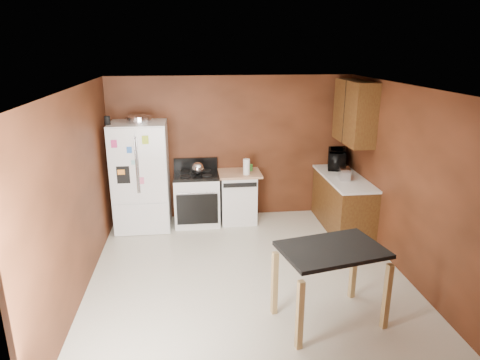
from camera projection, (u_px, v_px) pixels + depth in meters
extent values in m
plane|color=beige|center=(248.00, 276.00, 5.77)|extent=(4.50, 4.50, 0.00)
plane|color=white|center=(250.00, 88.00, 5.02)|extent=(4.50, 4.50, 0.00)
plane|color=brown|center=(232.00, 148.00, 7.52)|extent=(4.20, 0.00, 4.20)
plane|color=brown|center=(289.00, 283.00, 3.26)|extent=(4.20, 0.00, 4.20)
plane|color=brown|center=(77.00, 195.00, 5.16)|extent=(0.00, 4.50, 4.50)
plane|color=brown|center=(407.00, 183.00, 5.62)|extent=(0.00, 4.50, 4.50)
cylinder|color=silver|center=(139.00, 119.00, 6.84)|extent=(0.41, 0.41, 0.10)
cylinder|color=black|center=(107.00, 120.00, 6.63)|extent=(0.09, 0.09, 0.13)
sphere|color=silver|center=(198.00, 168.00, 7.18)|extent=(0.21, 0.21, 0.21)
cylinder|color=white|center=(246.00, 167.00, 7.20)|extent=(0.13, 0.13, 0.26)
cylinder|color=green|center=(250.00, 168.00, 7.44)|extent=(0.13, 0.13, 0.11)
cube|color=silver|center=(344.00, 173.00, 6.92)|extent=(0.21, 0.29, 0.19)
imported|color=black|center=(337.00, 159.00, 7.56)|extent=(0.51, 0.63, 0.30)
cube|color=white|center=(141.00, 176.00, 7.10)|extent=(0.90, 0.75, 1.80)
cube|color=white|center=(123.00, 167.00, 6.63)|extent=(0.43, 0.02, 1.20)
cube|color=white|center=(152.00, 166.00, 6.68)|extent=(0.43, 0.02, 1.20)
cube|color=white|center=(141.00, 220.00, 6.92)|extent=(0.88, 0.02, 0.54)
cube|color=black|center=(123.00, 175.00, 6.66)|extent=(0.20, 0.01, 0.28)
cylinder|color=silver|center=(136.00, 165.00, 6.62)|extent=(0.02, 0.02, 0.90)
cylinder|color=silver|center=(138.00, 165.00, 6.62)|extent=(0.02, 0.02, 0.90)
cube|color=#CF3074|center=(114.00, 144.00, 6.48)|extent=(0.09, 0.00, 0.12)
cube|color=blue|center=(129.00, 150.00, 6.54)|extent=(0.08, 0.00, 0.10)
cube|color=#B5D82D|center=(145.00, 140.00, 6.52)|extent=(0.10, 0.00, 0.13)
cube|color=orange|center=(121.00, 172.00, 6.63)|extent=(0.11, 0.00, 0.08)
cube|color=pink|center=(142.00, 181.00, 6.70)|extent=(0.08, 0.00, 0.11)
cube|color=#82C0C3|center=(134.00, 162.00, 6.60)|extent=(0.07, 0.00, 0.07)
cube|color=white|center=(197.00, 200.00, 7.39)|extent=(0.76, 0.65, 0.85)
cube|color=black|center=(196.00, 175.00, 7.26)|extent=(0.76, 0.65, 0.05)
cube|color=black|center=(196.00, 163.00, 7.50)|extent=(0.76, 0.06, 0.20)
cube|color=black|center=(197.00, 209.00, 7.09)|extent=(0.68, 0.02, 0.52)
cylinder|color=silver|center=(197.00, 193.00, 6.99)|extent=(0.62, 0.02, 0.02)
cylinder|color=black|center=(185.00, 171.00, 7.38)|extent=(0.17, 0.17, 0.02)
cylinder|color=black|center=(206.00, 170.00, 7.42)|extent=(0.17, 0.17, 0.02)
cylinder|color=black|center=(185.00, 176.00, 7.08)|extent=(0.17, 0.17, 0.02)
cylinder|color=black|center=(207.00, 176.00, 7.12)|extent=(0.17, 0.17, 0.02)
cube|color=white|center=(238.00, 198.00, 7.50)|extent=(0.60, 0.60, 0.85)
cube|color=black|center=(240.00, 185.00, 7.10)|extent=(0.56, 0.02, 0.07)
cube|color=tan|center=(238.00, 173.00, 7.36)|extent=(0.78, 0.62, 0.04)
cube|color=brown|center=(342.00, 203.00, 7.21)|extent=(0.60, 1.55, 0.86)
cube|color=white|center=(344.00, 178.00, 7.08)|extent=(0.63, 1.58, 0.04)
cube|color=brown|center=(355.00, 112.00, 6.86)|extent=(0.35, 1.05, 1.00)
cube|color=black|center=(344.00, 113.00, 6.84)|extent=(0.01, 0.01, 1.00)
cube|color=black|center=(332.00, 250.00, 4.59)|extent=(1.22, 0.94, 0.05)
cube|color=tan|center=(275.00, 283.00, 4.87)|extent=(0.08, 0.08, 0.78)
cube|color=tan|center=(353.00, 269.00, 5.19)|extent=(0.08, 0.08, 0.78)
cube|color=tan|center=(300.00, 315.00, 4.29)|extent=(0.08, 0.08, 0.78)
cube|color=tan|center=(387.00, 297.00, 4.61)|extent=(0.08, 0.08, 0.78)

